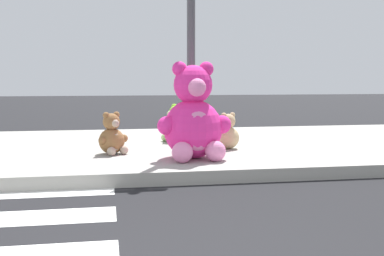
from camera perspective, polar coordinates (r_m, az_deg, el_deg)
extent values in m
cube|color=#9E9B93|center=(7.23, -9.05, -2.58)|extent=(28.00, 4.40, 0.15)
cylinder|color=#4C4C51|center=(6.48, -0.11, 11.36)|extent=(0.11, 0.11, 3.20)
sphere|color=#F22D93|center=(5.93, 0.11, -0.10)|extent=(0.73, 0.73, 0.73)
ellipsoid|color=pink|center=(5.68, 0.72, -0.37)|extent=(0.41, 0.18, 0.47)
sphere|color=#F22D93|center=(5.90, 0.11, 5.14)|extent=(0.48, 0.48, 0.48)
sphere|color=pink|center=(5.70, 0.58, 4.82)|extent=(0.22, 0.22, 0.22)
sphere|color=#F22D93|center=(5.94, 1.69, 6.98)|extent=(0.18, 0.18, 0.18)
sphere|color=#F22D93|center=(5.93, 3.56, 0.41)|extent=(0.23, 0.23, 0.23)
sphere|color=pink|center=(5.71, 2.77, -2.75)|extent=(0.25, 0.25, 0.25)
sphere|color=#F22D93|center=(5.86, -1.48, 6.99)|extent=(0.18, 0.18, 0.18)
sphere|color=#F22D93|center=(5.77, -3.02, 0.26)|extent=(0.23, 0.23, 0.23)
sphere|color=pink|center=(5.62, -1.15, -2.89)|extent=(0.25, 0.25, 0.25)
sphere|color=olive|center=(6.37, -9.46, -1.53)|extent=(0.34, 0.34, 0.34)
ellipsoid|color=tan|center=(6.27, -8.89, -1.64)|extent=(0.20, 0.16, 0.22)
sphere|color=olive|center=(6.34, -9.50, 0.73)|extent=(0.22, 0.22, 0.22)
sphere|color=tan|center=(6.26, -9.05, 0.55)|extent=(0.10, 0.10, 0.10)
sphere|color=olive|center=(6.38, -8.92, 1.56)|extent=(0.08, 0.08, 0.08)
sphere|color=olive|center=(6.41, -8.04, -1.22)|extent=(0.11, 0.11, 0.11)
sphere|color=tan|center=(6.31, -8.05, -2.58)|extent=(0.12, 0.12, 0.12)
sphere|color=olive|center=(6.30, -10.12, 1.49)|extent=(0.08, 0.08, 0.08)
sphere|color=olive|center=(6.25, -10.52, -1.45)|extent=(0.11, 0.11, 0.11)
sphere|color=tan|center=(6.22, -9.49, -2.74)|extent=(0.12, 0.12, 0.12)
sphere|color=tan|center=(6.75, 4.27, -1.16)|extent=(0.31, 0.31, 0.31)
ellipsoid|color=beige|center=(6.84, 3.74, -1.06)|extent=(0.18, 0.12, 0.20)
sphere|color=tan|center=(6.72, 4.29, 0.81)|extent=(0.20, 0.20, 0.20)
sphere|color=beige|center=(6.80, 3.87, 0.77)|extent=(0.09, 0.09, 0.09)
sphere|color=tan|center=(6.68, 3.79, 1.49)|extent=(0.08, 0.08, 0.08)
sphere|color=tan|center=(6.69, 3.04, -1.00)|extent=(0.10, 0.10, 0.10)
sphere|color=beige|center=(6.82, 3.04, -1.94)|extent=(0.11, 0.11, 0.11)
sphere|color=tan|center=(6.76, 4.80, 1.53)|extent=(0.08, 0.08, 0.08)
sphere|color=tan|center=(6.86, 5.11, -0.85)|extent=(0.10, 0.10, 0.10)
sphere|color=beige|center=(6.92, 4.23, -1.84)|extent=(0.11, 0.11, 0.11)
sphere|color=#8CD133|center=(7.51, -1.86, -0.25)|extent=(0.36, 0.36, 0.36)
ellipsoid|color=#B8DE87|center=(7.46, -2.77, -0.29)|extent=(0.13, 0.21, 0.23)
sphere|color=#8CD133|center=(7.49, -1.87, 1.79)|extent=(0.24, 0.24, 0.24)
sphere|color=#B8DE87|center=(7.45, -2.58, 1.66)|extent=(0.11, 0.11, 0.11)
sphere|color=#8CD133|center=(7.41, -1.62, 2.47)|extent=(0.09, 0.09, 0.09)
sphere|color=#8CD133|center=(7.33, -1.67, -0.18)|extent=(0.11, 0.11, 0.11)
sphere|color=#B8DE87|center=(7.38, -2.65, -1.28)|extent=(0.12, 0.12, 0.12)
sphere|color=#8CD133|center=(7.56, -2.11, 2.54)|extent=(0.09, 0.09, 0.09)
sphere|color=#8CD133|center=(7.65, -2.66, 0.06)|extent=(0.11, 0.11, 0.11)
sphere|color=#B8DE87|center=(7.56, -3.21, -1.11)|extent=(0.12, 0.12, 0.12)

